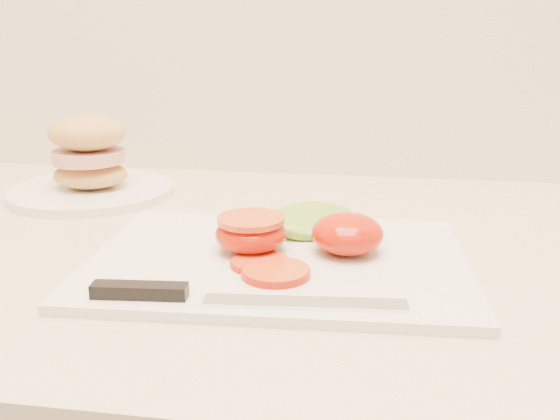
# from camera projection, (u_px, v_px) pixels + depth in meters

# --- Properties ---
(cutting_board) EXTENTS (0.38, 0.29, 0.01)m
(cutting_board) POSITION_uv_depth(u_px,v_px,m) (278.00, 261.00, 0.62)
(cutting_board) COLOR white
(cutting_board) RESTS_ON counter
(tomato_half_dome) EXTENTS (0.07, 0.07, 0.04)m
(tomato_half_dome) POSITION_uv_depth(u_px,v_px,m) (347.00, 234.00, 0.63)
(tomato_half_dome) COLOR #C51F00
(tomato_half_dome) RESTS_ON cutting_board
(tomato_half_cut) EXTENTS (0.07, 0.07, 0.04)m
(tomato_half_cut) POSITION_uv_depth(u_px,v_px,m) (251.00, 232.00, 0.63)
(tomato_half_cut) COLOR #C51F00
(tomato_half_cut) RESTS_ON cutting_board
(tomato_slice_0) EXTENTS (0.06, 0.06, 0.01)m
(tomato_slice_0) POSITION_uv_depth(u_px,v_px,m) (276.00, 272.00, 0.57)
(tomato_slice_0) COLOR #D94F1A
(tomato_slice_0) RESTS_ON cutting_board
(tomato_slice_1) EXTENTS (0.05, 0.05, 0.01)m
(tomato_slice_1) POSITION_uv_depth(u_px,v_px,m) (260.00, 263.00, 0.60)
(tomato_slice_1) COLOR #D94F1A
(tomato_slice_1) RESTS_ON cutting_board
(lettuce_leaf_0) EXTENTS (0.13, 0.13, 0.02)m
(lettuce_leaf_0) POSITION_uv_depth(u_px,v_px,m) (314.00, 221.00, 0.69)
(lettuce_leaf_0) COLOR #8EC233
(lettuce_leaf_0) RESTS_ON cutting_board
(knife) EXTENTS (0.27, 0.04, 0.01)m
(knife) POSITION_uv_depth(u_px,v_px,m) (203.00, 295.00, 0.52)
(knife) COLOR silver
(knife) RESTS_ON cutting_board
(sandwich_plate) EXTENTS (0.23, 0.23, 0.11)m
(sandwich_plate) POSITION_uv_depth(u_px,v_px,m) (90.00, 168.00, 0.86)
(sandwich_plate) COLOR white
(sandwich_plate) RESTS_ON counter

